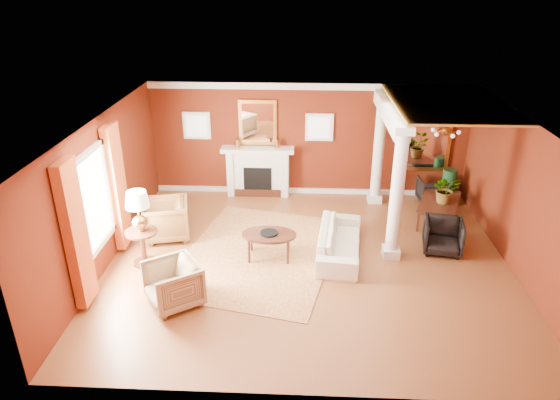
# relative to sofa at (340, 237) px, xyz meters

# --- Properties ---
(ground) EXTENTS (8.00, 8.00, 0.00)m
(ground) POSITION_rel_sofa_xyz_m (-0.64, -0.34, -0.41)
(ground) COLOR brown
(ground) RESTS_ON ground
(room_shell) EXTENTS (8.04, 7.04, 2.92)m
(room_shell) POSITION_rel_sofa_xyz_m (-0.64, -0.34, 1.61)
(room_shell) COLOR #55180B
(room_shell) RESTS_ON ground
(fireplace) EXTENTS (1.85, 0.42, 1.29)m
(fireplace) POSITION_rel_sofa_xyz_m (-1.94, 2.98, 0.24)
(fireplace) COLOR silver
(fireplace) RESTS_ON ground
(overmantel_mirror) EXTENTS (0.95, 0.07, 1.15)m
(overmantel_mirror) POSITION_rel_sofa_xyz_m (-1.94, 3.11, 1.49)
(overmantel_mirror) COLOR gold
(overmantel_mirror) RESTS_ON fireplace
(flank_window_left) EXTENTS (0.70, 0.07, 0.70)m
(flank_window_left) POSITION_rel_sofa_xyz_m (-3.49, 3.12, 1.39)
(flank_window_left) COLOR silver
(flank_window_left) RESTS_ON room_shell
(flank_window_right) EXTENTS (0.70, 0.07, 0.70)m
(flank_window_right) POSITION_rel_sofa_xyz_m (-0.39, 3.12, 1.39)
(flank_window_right) COLOR silver
(flank_window_right) RESTS_ON room_shell
(left_window) EXTENTS (0.21, 2.55, 2.60)m
(left_window) POSITION_rel_sofa_xyz_m (-4.54, -0.94, 1.02)
(left_window) COLOR white
(left_window) RESTS_ON room_shell
(column_front) EXTENTS (0.36, 0.36, 2.80)m
(column_front) POSITION_rel_sofa_xyz_m (1.06, -0.04, 1.02)
(column_front) COLOR silver
(column_front) RESTS_ON ground
(column_back) EXTENTS (0.36, 0.36, 2.80)m
(column_back) POSITION_rel_sofa_xyz_m (1.06, 2.66, 1.02)
(column_back) COLOR silver
(column_back) RESTS_ON ground
(header_beam) EXTENTS (0.30, 3.20, 0.32)m
(header_beam) POSITION_rel_sofa_xyz_m (1.06, 1.56, 2.21)
(header_beam) COLOR silver
(header_beam) RESTS_ON column_front
(amber_ceiling) EXTENTS (2.30, 3.40, 0.04)m
(amber_ceiling) POSITION_rel_sofa_xyz_m (2.21, 1.41, 2.46)
(amber_ceiling) COLOR gold
(amber_ceiling) RESTS_ON room_shell
(dining_mirror) EXTENTS (1.30, 0.07, 1.70)m
(dining_mirror) POSITION_rel_sofa_xyz_m (2.26, 3.11, 1.14)
(dining_mirror) COLOR gold
(dining_mirror) RESTS_ON room_shell
(chandelier) EXTENTS (0.60, 0.62, 0.75)m
(chandelier) POSITION_rel_sofa_xyz_m (2.26, 1.46, 1.84)
(chandelier) COLOR #A16E32
(chandelier) RESTS_ON room_shell
(crown_trim) EXTENTS (8.00, 0.08, 0.16)m
(crown_trim) POSITION_rel_sofa_xyz_m (-0.64, 3.12, 2.41)
(crown_trim) COLOR silver
(crown_trim) RESTS_ON room_shell
(base_trim) EXTENTS (8.00, 0.08, 0.12)m
(base_trim) POSITION_rel_sofa_xyz_m (-0.64, 3.12, -0.35)
(base_trim) COLOR silver
(base_trim) RESTS_ON ground
(rug) EXTENTS (3.73, 4.47, 0.02)m
(rug) POSITION_rel_sofa_xyz_m (-1.67, -0.08, -0.40)
(rug) COLOR maroon
(rug) RESTS_ON ground
(sofa) EXTENTS (0.84, 2.15, 0.82)m
(sofa) POSITION_rel_sofa_xyz_m (0.00, 0.00, 0.00)
(sofa) COLOR #EBE3C6
(sofa) RESTS_ON ground
(armchair_leopard) EXTENTS (1.05, 1.10, 0.95)m
(armchair_leopard) POSITION_rel_sofa_xyz_m (-3.74, 0.56, 0.07)
(armchair_leopard) COLOR black
(armchair_leopard) RESTS_ON ground
(armchair_stripe) EXTENTS (1.15, 1.16, 0.88)m
(armchair_stripe) POSITION_rel_sofa_xyz_m (-3.01, -1.83, 0.03)
(armchair_stripe) COLOR tan
(armchair_stripe) RESTS_ON ground
(coffee_table) EXTENTS (1.11, 1.11, 0.56)m
(coffee_table) POSITION_rel_sofa_xyz_m (-1.44, -0.20, 0.10)
(coffee_table) COLOR black
(coffee_table) RESTS_ON ground
(coffee_book) EXTENTS (0.16, 0.04, 0.22)m
(coffee_book) POSITION_rel_sofa_xyz_m (-1.49, -0.23, 0.26)
(coffee_book) COLOR black
(coffee_book) RESTS_ON coffee_table
(side_table) EXTENTS (0.63, 0.63, 1.57)m
(side_table) POSITION_rel_sofa_xyz_m (-3.93, -0.54, 0.66)
(side_table) COLOR black
(side_table) RESTS_ON ground
(dining_table) EXTENTS (1.01, 1.55, 0.82)m
(dining_table) POSITION_rel_sofa_xyz_m (2.40, 1.56, 0.00)
(dining_table) COLOR black
(dining_table) RESTS_ON ground
(dining_chair_near) EXTENTS (0.87, 0.83, 0.78)m
(dining_chair_near) POSITION_rel_sofa_xyz_m (2.15, 0.23, -0.02)
(dining_chair_near) COLOR black
(dining_chair_near) RESTS_ON ground
(dining_chair_far) EXTENTS (0.71, 0.67, 0.70)m
(dining_chair_far) POSITION_rel_sofa_xyz_m (2.49, 2.66, -0.06)
(dining_chair_far) COLOR black
(dining_chair_far) RESTS_ON ground
(green_urn) EXTENTS (0.39, 0.39, 0.93)m
(green_urn) POSITION_rel_sofa_xyz_m (2.85, 2.61, -0.04)
(green_urn) COLOR #123A1C
(green_urn) RESTS_ON ground
(potted_plant) EXTENTS (0.64, 0.70, 0.52)m
(potted_plant) POSITION_rel_sofa_xyz_m (2.48, 1.55, 0.67)
(potted_plant) COLOR #26591E
(potted_plant) RESTS_ON dining_table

